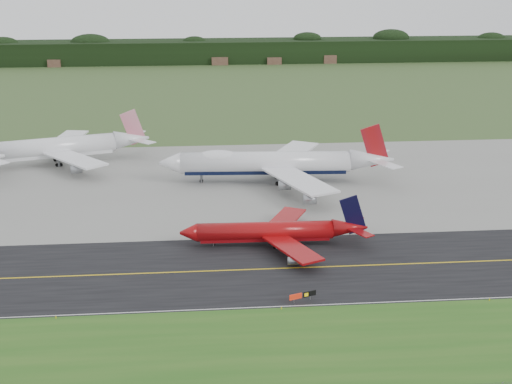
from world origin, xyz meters
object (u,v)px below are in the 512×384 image
at_px(jet_star_tail, 56,148).
at_px(jet_ba_747, 274,163).
at_px(taxiway_sign, 303,295).
at_px(jet_red_737, 275,231).

bearing_deg(jet_star_tail, jet_ba_747, -20.41).
bearing_deg(taxiway_sign, jet_red_737, 94.14).
bearing_deg(taxiway_sign, jet_star_tail, 122.40).
bearing_deg(taxiway_sign, jet_ba_747, 87.92).
distance_m(jet_red_737, taxiway_sign, 26.01).
height_order(jet_ba_747, jet_red_737, jet_ba_747).
xyz_separation_m(jet_ba_747, jet_star_tail, (-60.34, 22.45, -0.50)).
bearing_deg(jet_red_737, jet_star_tail, 130.61).
distance_m(jet_red_737, jet_star_tail, 86.01).
distance_m(jet_ba_747, taxiway_sign, 68.88).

